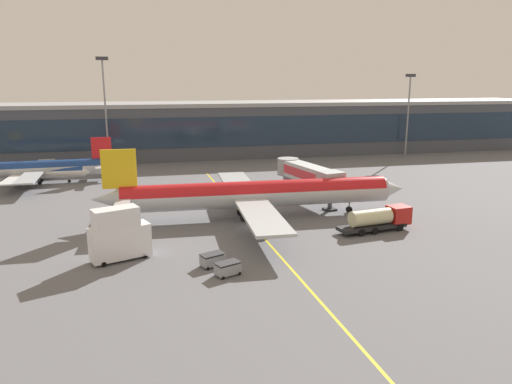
% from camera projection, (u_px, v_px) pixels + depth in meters
% --- Properties ---
extents(ground_plane, '(700.00, 700.00, 0.00)m').
position_uv_depth(ground_plane, '(255.00, 227.00, 68.46)').
color(ground_plane, slate).
extents(apron_lead_in_line, '(3.46, 79.95, 0.01)m').
position_uv_depth(apron_lead_in_line, '(251.00, 223.00, 70.30)').
color(apron_lead_in_line, yellow).
rests_on(apron_lead_in_line, ground_plane).
extents(terminal_building, '(161.95, 19.59, 14.63)m').
position_uv_depth(terminal_building, '(269.00, 128.00, 135.51)').
color(terminal_building, '#424751').
rests_on(terminal_building, ground_plane).
extents(main_airliner, '(48.10, 38.40, 11.05)m').
position_uv_depth(main_airliner, '(256.00, 194.00, 72.37)').
color(main_airliner, '#B2B7BC').
rests_on(main_airliner, ground_plane).
extents(jet_bridge, '(7.04, 17.76, 6.41)m').
position_uv_depth(jet_bridge, '(306.00, 173.00, 83.07)').
color(jet_bridge, '#B2B7BC').
rests_on(jet_bridge, ground_plane).
extents(fuel_tanker, '(11.05, 4.09, 3.25)m').
position_uv_depth(fuel_tanker, '(379.00, 219.00, 66.43)').
color(fuel_tanker, '#232326').
rests_on(fuel_tanker, ground_plane).
extents(catering_lift, '(7.24, 4.75, 6.30)m').
position_uv_depth(catering_lift, '(119.00, 235.00, 55.37)').
color(catering_lift, white).
rests_on(catering_lift, ground_plane).
extents(baggage_cart_0, '(3.04, 2.44, 1.48)m').
position_uv_depth(baggage_cart_0, '(228.00, 268.00, 51.45)').
color(baggage_cart_0, gray).
rests_on(baggage_cart_0, ground_plane).
extents(baggage_cart_1, '(3.04, 2.44, 1.48)m').
position_uv_depth(baggage_cart_1, '(212.00, 259.00, 53.98)').
color(baggage_cart_1, gray).
rests_on(baggage_cart_1, ground_plane).
extents(commuter_jet_far, '(34.67, 27.47, 9.04)m').
position_uv_depth(commuter_jet_far, '(31.00, 169.00, 96.39)').
color(commuter_jet_far, '#B2B7BC').
rests_on(commuter_jet_far, ground_plane).
extents(commuter_jet_near, '(26.86, 21.34, 6.85)m').
position_uv_depth(commuter_jet_near, '(25.00, 173.00, 96.15)').
color(commuter_jet_near, white).
rests_on(commuter_jet_near, ground_plane).
extents(apron_light_mast_1, '(2.80, 0.50, 25.80)m').
position_uv_depth(apron_light_mast_1, '(105.00, 104.00, 113.09)').
color(apron_light_mast_1, gray).
rests_on(apron_light_mast_1, ground_plane).
extents(apron_light_mast_2, '(2.80, 0.50, 22.13)m').
position_uv_depth(apron_light_mast_2, '(408.00, 108.00, 130.65)').
color(apron_light_mast_2, gray).
rests_on(apron_light_mast_2, ground_plane).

